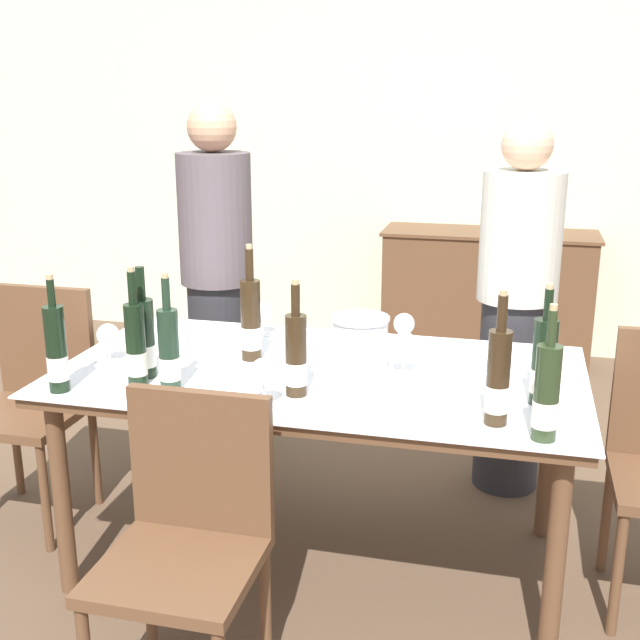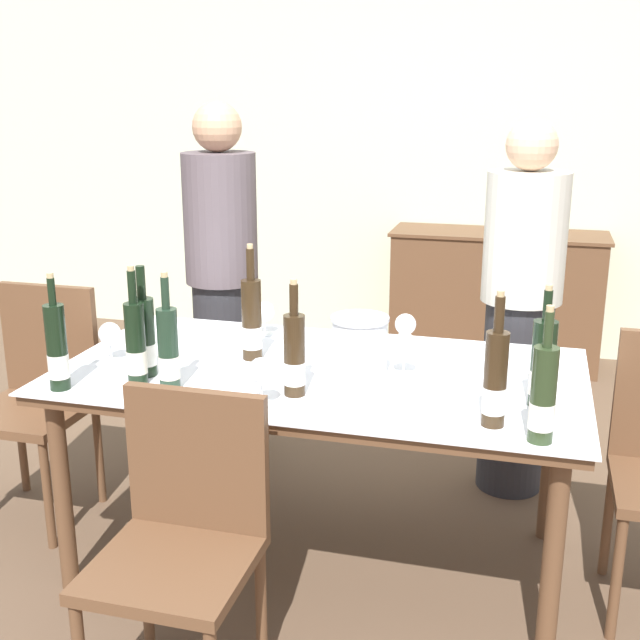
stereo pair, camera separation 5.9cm
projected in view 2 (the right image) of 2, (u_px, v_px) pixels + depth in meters
ground_plane at (320, 559)px, 2.97m from camera, size 12.00×12.00×0.00m
back_wall at (432, 134)px, 5.14m from camera, size 8.00×0.10×2.80m
sideboard_cabinet at (495, 298)px, 5.02m from camera, size 1.31×0.46×0.84m
dining_table at (320, 388)px, 2.79m from camera, size 1.79×0.97×0.75m
ice_bucket at (360, 346)px, 2.67m from camera, size 0.19×0.19×0.21m
wine_bottle_0 at (252, 321)px, 2.85m from camera, size 0.07×0.07×0.42m
wine_bottle_1 at (57, 349)px, 2.56m from camera, size 0.07×0.07×0.38m
wine_bottle_2 at (495, 380)px, 2.28m from camera, size 0.07×0.07×0.40m
wine_bottle_3 at (136, 345)px, 2.60m from camera, size 0.07×0.07×0.40m
wine_bottle_4 at (294, 356)px, 2.51m from camera, size 0.07×0.07×0.38m
wine_bottle_5 at (144, 338)px, 2.68m from camera, size 0.07×0.07×0.38m
wine_bottle_6 at (168, 351)px, 2.56m from camera, size 0.07×0.07×0.39m
wine_bottle_7 at (543, 397)px, 2.17m from camera, size 0.07×0.07×0.39m
wine_bottle_8 at (543, 366)px, 2.42m from camera, size 0.08×0.08×0.38m
wine_glass_0 at (404, 346)px, 2.69m from camera, size 0.08×0.08×0.15m
wine_glass_1 at (405, 325)px, 2.93m from camera, size 0.08×0.08×0.15m
wine_glass_2 at (264, 312)px, 3.15m from camera, size 0.08×0.08×0.13m
wine_glass_3 at (343, 333)px, 2.84m from camera, size 0.07×0.07×0.14m
wine_glass_4 at (261, 372)px, 2.43m from camera, size 0.08×0.08×0.15m
wine_glass_5 at (110, 335)px, 2.84m from camera, size 0.08×0.08×0.14m
chair_near_front at (184, 528)px, 2.22m from camera, size 0.42×0.42×0.88m
chair_left_end at (39, 386)px, 3.21m from camera, size 0.42×0.42×0.93m
person_host at (222, 284)px, 3.68m from camera, size 0.33×0.33×1.63m
person_guest_left at (520, 313)px, 3.32m from camera, size 0.33×0.33×1.57m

